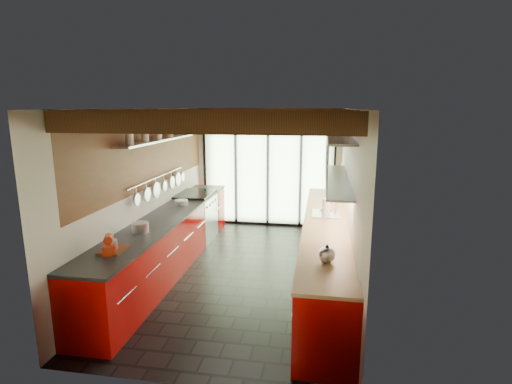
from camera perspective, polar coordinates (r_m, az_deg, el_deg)
ground at (r=6.61m, az=-1.63°, el=-11.34°), size 5.50×5.50×0.00m
room_shell at (r=6.15m, az=-1.72°, el=2.95°), size 5.50×5.50×5.50m
ceiling_beams at (r=6.44m, az=-1.10°, el=10.59°), size 3.14×5.06×4.90m
glass_door at (r=8.78m, az=1.71°, el=5.73°), size 2.95×0.10×2.90m
left_counter at (r=6.80m, az=-12.34°, el=-6.81°), size 0.68×5.00×0.92m
range_stove at (r=8.09m, az=-8.56°, el=-3.53°), size 0.66×0.90×0.97m
right_counter at (r=6.34m, az=9.85°, el=-8.11°), size 0.68×5.00×0.92m
sink_assembly at (r=6.57m, az=10.11°, el=-2.82°), size 0.45×0.52×0.43m
upper_cabinets_right at (r=6.31m, az=11.71°, el=4.74°), size 0.34×3.00×3.00m
left_wall_fixtures at (r=6.84m, az=-13.46°, el=4.65°), size 0.28×2.60×0.96m
stand_mixer at (r=5.08m, az=-20.11°, el=-7.19°), size 0.24×0.30×0.24m
pot_large at (r=5.76m, az=-16.20°, el=-4.91°), size 0.23×0.23×0.14m
pot_small at (r=7.22m, az=-10.63°, el=-1.46°), size 0.28×0.28×0.09m
cutting_board at (r=5.17m, az=-19.67°, el=-7.77°), size 0.28×0.38×0.03m
kettle at (r=4.58m, az=10.09°, el=-8.69°), size 0.24×0.26×0.22m
paper_towel at (r=6.45m, az=9.99°, el=-2.17°), size 0.16×0.16×0.34m
soap_bottle at (r=7.16m, az=9.95°, el=-1.22°), size 0.09×0.09×0.17m
bowl at (r=6.79m, az=9.95°, el=-2.47°), size 0.26×0.26×0.05m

